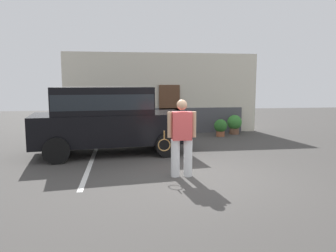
{
  "coord_description": "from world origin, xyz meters",
  "views": [
    {
      "loc": [
        -1.8,
        -7.11,
        2.15
      ],
      "look_at": [
        -0.6,
        1.2,
        1.05
      ],
      "focal_mm": 34.62,
      "sensor_mm": 36.0,
      "label": 1
    }
  ],
  "objects_px": {
    "tennis_player_man": "(182,137)",
    "potted_plant_secondary": "(234,123)",
    "parked_suv": "(107,117)",
    "potted_plant_by_porch": "(221,127)"
  },
  "relations": [
    {
      "from": "tennis_player_man",
      "to": "potted_plant_secondary",
      "type": "height_order",
      "value": "tennis_player_man"
    },
    {
      "from": "potted_plant_by_porch",
      "to": "potted_plant_secondary",
      "type": "bearing_deg",
      "value": 33.22
    },
    {
      "from": "potted_plant_by_porch",
      "to": "tennis_player_man",
      "type": "bearing_deg",
      "value": -115.84
    },
    {
      "from": "tennis_player_man",
      "to": "potted_plant_by_porch",
      "type": "relative_size",
      "value": 2.54
    },
    {
      "from": "potted_plant_secondary",
      "to": "parked_suv",
      "type": "bearing_deg",
      "value": -148.46
    },
    {
      "from": "tennis_player_man",
      "to": "parked_suv",
      "type": "bearing_deg",
      "value": -54.25
    },
    {
      "from": "tennis_player_man",
      "to": "potted_plant_by_porch",
      "type": "xyz_separation_m",
      "value": [
        2.66,
        5.49,
        -0.53
      ]
    },
    {
      "from": "potted_plant_by_porch",
      "to": "parked_suv",
      "type": "bearing_deg",
      "value": -148.75
    },
    {
      "from": "parked_suv",
      "to": "potted_plant_by_porch",
      "type": "height_order",
      "value": "parked_suv"
    },
    {
      "from": "parked_suv",
      "to": "tennis_player_man",
      "type": "bearing_deg",
      "value": -63.99
    }
  ]
}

